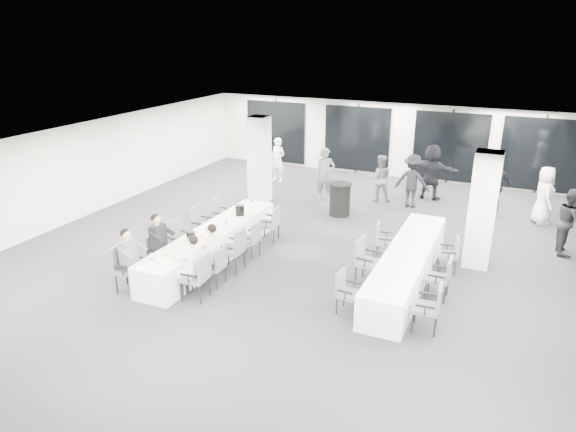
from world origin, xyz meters
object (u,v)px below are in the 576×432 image
object	(u,v)px
banquet_table_side	(407,266)
standing_guest_c	(413,178)
chair_side_right_far	(451,252)
standing_guest_a	(325,171)
ice_bucket_near	(191,236)
chair_main_left_near	(125,265)
standing_guest_d	(496,182)
chair_side_left_far	(383,238)
standing_guest_h	(571,217)
standing_guest_g	(278,157)
chair_main_left_mid	(177,237)
chair_side_left_mid	(365,258)
chair_side_right_near	(431,305)
chair_main_left_far	(220,213)
chair_main_left_second	(157,251)
standing_guest_b	(380,175)
chair_main_right_mid	(235,247)
banquet_table_main	(213,245)
chair_main_left_fourth	(200,223)
ice_bucket_far	(240,210)
chair_main_right_fourth	(252,237)
standing_guest_e	(544,192)
chair_main_right_near	(199,274)
chair_main_right_second	(216,264)
chair_main_right_far	(272,222)
standing_guest_f	(432,168)
chair_side_right_mid	(442,275)
chair_side_left_near	(346,289)

from	to	relation	value
banquet_table_side	standing_guest_c	bearing A→B (deg)	100.71
chair_side_right_far	standing_guest_a	distance (m)	5.96
standing_guest_a	ice_bucket_near	xyz separation A→B (m)	(-0.96, -6.25, -0.13)
chair_main_left_near	standing_guest_d	xyz separation A→B (m)	(6.91, 8.59, 0.39)
chair_side_left_far	standing_guest_h	size ratio (longest dim) A/B	0.47
chair_side_right_far	standing_guest_g	distance (m)	8.68
chair_main_left_near	chair_main_left_mid	distance (m)	1.84
chair_side_left_mid	chair_side_left_far	bearing A→B (deg)	-174.98
chair_side_right_near	chair_main_left_far	bearing A→B (deg)	61.99
standing_guest_h	banquet_table_side	bearing A→B (deg)	127.46
chair_main_left_mid	standing_guest_g	distance (m)	7.23
chair_main_left_second	standing_guest_b	world-z (taller)	standing_guest_b
chair_side_right_far	chair_main_left_mid	bearing A→B (deg)	94.44
chair_main_right_mid	chair_side_right_far	world-z (taller)	chair_main_right_mid
chair_side_right_near	banquet_table_main	bearing A→B (deg)	74.55
chair_main_left_fourth	ice_bucket_far	world-z (taller)	ice_bucket_far
chair_main_left_far	chair_side_left_far	distance (m)	4.63
chair_main_right_fourth	standing_guest_g	world-z (taller)	standing_guest_g
standing_guest_e	chair_side_left_mid	bearing A→B (deg)	131.04
standing_guest_c	standing_guest_d	xyz separation A→B (m)	(2.44, 0.43, 0.02)
chair_main_right_near	chair_main_right_second	xyz separation A→B (m)	(-0.01, 0.70, -0.07)
chair_main_left_mid	chair_side_right_far	world-z (taller)	chair_main_left_mid
chair_main_right_near	chair_main_right_far	distance (m)	3.46
standing_guest_e	banquet_table_side	bearing A→B (deg)	135.56
chair_main_left_near	chair_main_left_second	bearing A→B (deg)	166.58
standing_guest_g	banquet_table_main	bearing A→B (deg)	-67.43
banquet_table_side	chair_main_right_mid	world-z (taller)	chair_main_right_mid
chair_main_left_mid	chair_main_right_mid	world-z (taller)	chair_main_right_mid
standing_guest_d	standing_guest_f	xyz separation A→B (m)	(-2.03, 0.64, 0.07)
chair_main_left_fourth	chair_side_right_mid	distance (m)	6.31
ice_bucket_near	chair_main_left_far	bearing A→B (deg)	107.08
chair_main_left_near	standing_guest_a	size ratio (longest dim) A/B	0.52
chair_side_left_mid	standing_guest_e	bearing A→B (deg)	153.51
chair_main_left_second	standing_guest_e	distance (m)	10.98
chair_side_right_near	standing_guest_d	distance (m)	7.55
chair_side_right_mid	standing_guest_f	xyz separation A→B (m)	(-1.42, 6.80, 0.52)
chair_main_left_mid	standing_guest_f	distance (m)	8.87
chair_main_right_far	ice_bucket_far	world-z (taller)	ice_bucket_far
chair_main_right_mid	ice_bucket_far	size ratio (longest dim) A/B	3.78
banquet_table_side	chair_side_right_far	bearing A→B (deg)	47.38
chair_main_right_second	standing_guest_c	size ratio (longest dim) A/B	0.46
standing_guest_g	standing_guest_h	bearing A→B (deg)	-6.59
chair_side_right_mid	standing_guest_d	xyz separation A→B (m)	(0.62, 6.16, 0.45)
chair_main_right_mid	ice_bucket_far	xyz separation A→B (m)	(-0.76, 1.59, 0.29)
standing_guest_g	chair_main_left_mid	bearing A→B (deg)	-74.43
standing_guest_g	standing_guest_a	bearing A→B (deg)	-20.03
standing_guest_b	standing_guest_e	xyz separation A→B (m)	(4.86, -0.01, 0.07)
chair_main_left_mid	chair_main_left_far	distance (m)	2.00
banquet_table_main	chair_side_left_near	bearing A→B (deg)	-15.77
chair_side_right_mid	standing_guest_d	distance (m)	6.21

